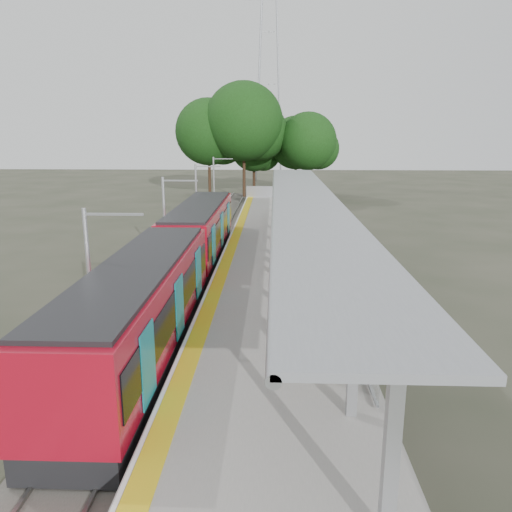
% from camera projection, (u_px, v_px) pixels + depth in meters
% --- Properties ---
extents(ground, '(200.00, 200.00, 0.00)m').
position_uv_depth(ground, '(270.00, 503.00, 10.85)').
color(ground, '#474438').
rests_on(ground, ground).
extents(trackbed, '(3.00, 70.00, 0.24)m').
position_uv_depth(trackbed, '(199.00, 263.00, 30.38)').
color(trackbed, '#59544C').
rests_on(trackbed, ground).
extents(platform, '(6.00, 50.00, 1.00)m').
position_uv_depth(platform, '(273.00, 258.00, 30.13)').
color(platform, gray).
rests_on(platform, ground).
extents(tactile_strip, '(0.60, 50.00, 0.02)m').
position_uv_depth(tactile_strip, '(231.00, 249.00, 30.10)').
color(tactile_strip, gold).
rests_on(tactile_strip, platform).
extents(end_fence, '(6.00, 0.10, 1.20)m').
position_uv_depth(end_fence, '(274.00, 192.00, 54.07)').
color(end_fence, '#9EA0A5').
rests_on(end_fence, platform).
extents(train, '(2.74, 27.60, 3.62)m').
position_uv_depth(train, '(179.00, 257.00, 23.78)').
color(train, black).
rests_on(train, ground).
extents(canopy, '(3.27, 38.00, 3.66)m').
position_uv_depth(canopy, '(305.00, 206.00, 25.48)').
color(canopy, '#9EA0A5').
rests_on(canopy, platform).
extents(pylon, '(8.00, 4.00, 38.00)m').
position_uv_depth(pylon, '(269.00, 58.00, 77.12)').
color(pylon, '#9EA0A5').
rests_on(pylon, ground).
extents(tree_cluster, '(19.52, 12.13, 13.75)m').
position_uv_depth(tree_cluster, '(254.00, 133.00, 60.42)').
color(tree_cluster, '#382316').
rests_on(tree_cluster, ground).
extents(catenary_masts, '(2.08, 48.16, 5.40)m').
position_uv_depth(catenary_masts, '(166.00, 220.00, 28.80)').
color(catenary_masts, '#9EA0A5').
rests_on(catenary_masts, ground).
extents(bench_near, '(0.46, 1.48, 1.01)m').
position_uv_depth(bench_near, '(322.00, 304.00, 18.90)').
color(bench_near, navy).
rests_on(bench_near, platform).
extents(bench_mid, '(0.86, 1.41, 0.92)m').
position_uv_depth(bench_mid, '(301.00, 243.00, 29.47)').
color(bench_mid, navy).
rests_on(bench_mid, platform).
extents(bench_far, '(0.57, 1.45, 0.97)m').
position_uv_depth(bench_far, '(312.00, 227.00, 34.21)').
color(bench_far, navy).
rests_on(bench_far, platform).
extents(info_pillar_near, '(0.45, 0.45, 2.02)m').
position_uv_depth(info_pillar_near, '(321.00, 349.00, 14.17)').
color(info_pillar_near, beige).
rests_on(info_pillar_near, platform).
extents(info_pillar_far, '(0.39, 0.39, 1.71)m').
position_uv_depth(info_pillar_far, '(280.00, 253.00, 25.88)').
color(info_pillar_far, beige).
rests_on(info_pillar_far, platform).
extents(litter_bin, '(0.59, 0.59, 0.94)m').
position_uv_depth(litter_bin, '(303.00, 269.00, 24.03)').
color(litter_bin, '#9EA0A5').
rests_on(litter_bin, platform).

